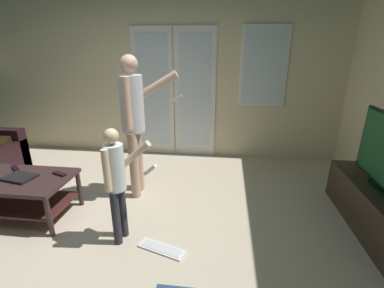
% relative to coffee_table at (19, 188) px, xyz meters
% --- Properties ---
extents(ground_plane, '(6.09, 4.63, 0.02)m').
position_rel_coffee_table_xyz_m(ground_plane, '(0.94, -0.21, -0.35)').
color(ground_plane, '#C0AE97').
extents(wall_back_with_doors, '(6.09, 0.09, 2.60)m').
position_rel_coffee_table_xyz_m(wall_back_with_doors, '(1.01, 2.07, 0.93)').
color(wall_back_with_doors, beige).
rests_on(wall_back_with_doors, ground_plane).
extents(coffee_table, '(1.08, 0.63, 0.46)m').
position_rel_coffee_table_xyz_m(coffee_table, '(0.00, 0.00, 0.00)').
color(coffee_table, '#332122').
rests_on(coffee_table, ground_plane).
extents(tv_stand, '(0.40, 1.48, 0.44)m').
position_rel_coffee_table_xyz_m(tv_stand, '(3.65, 0.21, -0.11)').
color(tv_stand, '#34261C').
rests_on(tv_stand, ground_plane).
extents(person_adult, '(0.68, 0.47, 1.67)m').
position_rel_coffee_table_xyz_m(person_adult, '(1.10, 0.64, 0.67)').
color(person_adult, tan).
rests_on(person_adult, ground_plane).
extents(person_child, '(0.45, 0.30, 1.11)m').
position_rel_coffee_table_xyz_m(person_child, '(1.21, -0.24, 0.33)').
color(person_child, '#2A282F').
rests_on(person_child, ground_plane).
extents(loose_keyboard, '(0.46, 0.26, 0.02)m').
position_rel_coffee_table_xyz_m(loose_keyboard, '(1.61, -0.34, -0.32)').
color(loose_keyboard, white).
rests_on(loose_keyboard, ground_plane).
extents(laptop_closed, '(0.33, 0.27, 0.03)m').
position_rel_coffee_table_xyz_m(laptop_closed, '(0.05, -0.01, 0.14)').
color(laptop_closed, black).
rests_on(laptop_closed, coffee_table).
extents(tv_remote_black, '(0.18, 0.11, 0.02)m').
position_rel_coffee_table_xyz_m(tv_remote_black, '(0.41, 0.12, 0.13)').
color(tv_remote_black, black).
rests_on(tv_remote_black, coffee_table).
extents(dvd_remote_slim, '(0.16, 0.15, 0.02)m').
position_rel_coffee_table_xyz_m(dvd_remote_slim, '(-0.17, 0.20, 0.13)').
color(dvd_remote_slim, black).
rests_on(dvd_remote_slim, coffee_table).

